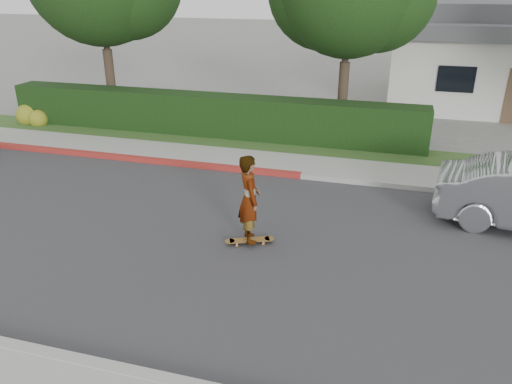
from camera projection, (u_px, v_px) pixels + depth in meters
ground at (219, 241)px, 10.73m from camera, size 120.00×120.00×0.00m
road at (219, 241)px, 10.73m from camera, size 60.00×8.00×0.01m
curb_near at (121, 372)px, 7.08m from camera, size 60.00×0.20×0.15m
curb_far at (267, 172)px, 14.33m from camera, size 60.00×0.20×0.15m
curb_red_section at (112, 157)px, 15.58m from camera, size 12.00×0.21×0.15m
sidewalk_far at (274, 162)px, 15.13m from camera, size 60.00×1.60×0.12m
planting_strip at (286, 147)px, 16.55m from camera, size 60.00×1.60×0.10m
hedge at (207, 116)px, 17.55m from camera, size 15.00×1.00×1.50m
flowering_shrub at (31, 117)px, 19.06m from camera, size 1.40×1.00×0.90m
house at (510, 54)px, 22.04m from camera, size 10.60×8.60×4.30m
skateboard at (250, 240)px, 10.59m from camera, size 1.05×0.60×0.10m
skateboarder at (249, 199)px, 10.21m from camera, size 0.73×0.82×1.89m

